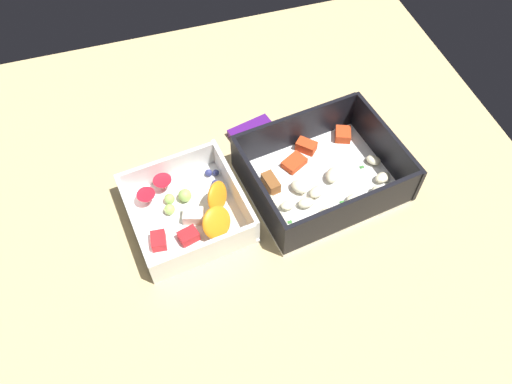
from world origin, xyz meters
TOP-DOWN VIEW (x-y plane):
  - table_surface at (0.00, 0.00)cm, footprint 80.00×80.00cm
  - pasta_container at (8.28, -1.30)cm, footprint 23.18×19.67cm
  - fruit_bowl at (-11.24, -1.13)cm, footprint 16.86×17.38cm
  - candy_bar at (1.54, 11.58)cm, footprint 7.37×3.98cm

SIDE VIEW (x-z plane):
  - table_surface at x=0.00cm, z-range 0.00..2.00cm
  - candy_bar at x=1.54cm, z-range 2.00..3.20cm
  - fruit_bowl at x=-11.24cm, z-range 1.02..6.32cm
  - pasta_container at x=8.28cm, z-range 0.66..7.55cm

